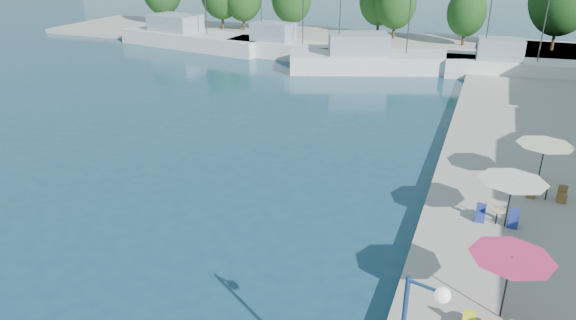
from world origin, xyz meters
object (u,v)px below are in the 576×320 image
at_px(trawler_01, 192,38).
at_px(trawler_02, 288,48).
at_px(trawler_04, 516,68).
at_px(umbrella_white, 512,186).
at_px(trawler_03, 381,60).
at_px(umbrella_pink, 510,264).
at_px(umbrella_cream, 544,149).

relative_size(trawler_01, trawler_02, 1.36).
bearing_deg(trawler_04, umbrella_white, -96.59).
xyz_separation_m(trawler_02, trawler_04, (24.34, -0.93, 0.00)).
bearing_deg(trawler_01, trawler_03, 0.37).
relative_size(trawler_01, umbrella_pink, 7.66).
relative_size(trawler_03, trawler_04, 1.43).
height_order(trawler_01, umbrella_pink, trawler_01).
height_order(umbrella_pink, umbrella_white, umbrella_pink).
bearing_deg(umbrella_cream, trawler_03, 118.64).
height_order(trawler_02, umbrella_white, trawler_02).
xyz_separation_m(trawler_01, trawler_04, (38.08, -2.49, 0.00)).
distance_m(umbrella_white, umbrella_cream, 5.31).
xyz_separation_m(trawler_01, trawler_03, (25.15, -3.99, 0.00)).
bearing_deg(trawler_02, trawler_01, 178.72).
distance_m(umbrella_pink, umbrella_white, 6.58).
relative_size(trawler_02, trawler_04, 1.09).
xyz_separation_m(trawler_01, trawler_02, (13.74, -1.56, 0.00)).
distance_m(trawler_02, trawler_04, 24.36).
height_order(trawler_01, trawler_03, same).
xyz_separation_m(trawler_04, umbrella_white, (-0.72, -31.77, 1.56)).
bearing_deg(trawler_03, umbrella_cream, -81.83).
height_order(trawler_04, umbrella_white, trawler_04).
bearing_deg(umbrella_cream, umbrella_pink, -97.98).
relative_size(trawler_03, umbrella_white, 6.91).
distance_m(trawler_03, trawler_04, 13.02).
distance_m(trawler_04, umbrella_white, 31.81).
bearing_deg(umbrella_cream, umbrella_white, -106.85).
height_order(trawler_01, umbrella_cream, trawler_01).
bearing_deg(umbrella_pink, trawler_03, 108.20).
xyz_separation_m(trawler_03, umbrella_pink, (12.12, -36.85, 1.72)).
distance_m(trawler_04, umbrella_cream, 26.74).
bearing_deg(trawler_04, trawler_03, -178.65).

